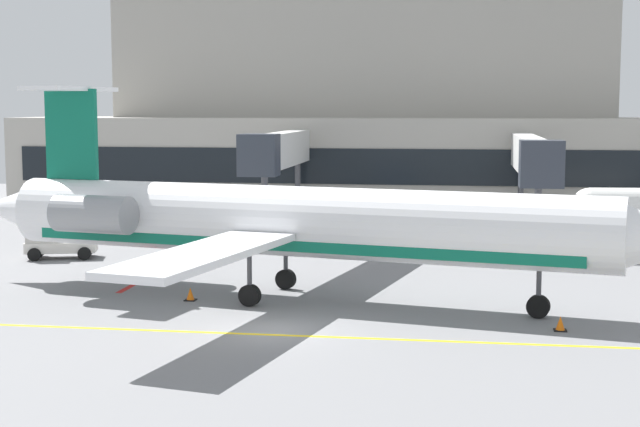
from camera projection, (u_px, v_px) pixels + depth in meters
name	position (u px, v px, depth m)	size (l,w,h in m)	color
ground	(273.00, 332.00, 34.24)	(120.00, 120.00, 0.11)	slate
terminal_building	(429.00, 114.00, 78.66)	(77.35, 12.44, 19.76)	#ADA89E
jet_bridge_west	(531.00, 157.00, 60.62)	(2.40, 20.27, 6.28)	silver
jet_bridge_east	(279.00, 151.00, 65.02)	(2.40, 16.51, 6.45)	silver
regional_jet	(286.00, 222.00, 39.55)	(32.30, 24.07, 9.05)	white
baggage_tug	(242.00, 226.00, 56.58)	(3.47, 1.96, 2.12)	silver
pushback_tractor	(55.00, 242.00, 50.42)	(3.99, 2.66, 1.86)	silver
belt_loader	(364.00, 220.00, 58.55)	(2.94, 3.93, 2.39)	#1E4CB2
fuel_tank	(622.00, 205.00, 63.94)	(6.68, 2.66, 2.64)	white
safety_cone_alpha	(190.00, 295.00, 39.51)	(0.47, 0.47, 0.55)	orange
safety_cone_bravo	(505.00, 262.00, 47.70)	(0.47, 0.47, 0.55)	orange
safety_cone_charlie	(560.00, 324.00, 34.15)	(0.47, 0.47, 0.55)	orange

